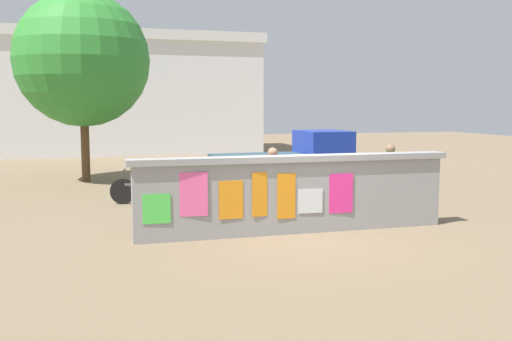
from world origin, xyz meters
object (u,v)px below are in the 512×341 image
motorcycle (182,204)px  person_walking (390,171)px  person_bystander (273,177)px  tree_roadside (82,60)px  auto_rickshaw_truck (288,167)px  bicycle_near (144,190)px

motorcycle → person_walking: 4.95m
person_bystander → tree_roadside: bearing=116.1°
auto_rickshaw_truck → bicycle_near: (-3.73, 0.59, -0.54)m
motorcycle → bicycle_near: bearing=100.6°
tree_roadside → bicycle_near: bearing=-73.5°
auto_rickshaw_truck → tree_roadside: (-5.21, 5.60, 3.11)m
motorcycle → person_bystander: size_ratio=1.17×
motorcycle → bicycle_near: size_ratio=1.12×
person_bystander → tree_roadside: tree_roadside is taller
motorcycle → bicycle_near: 2.97m
person_walking → motorcycle: bearing=-179.0°
person_walking → tree_roadside: 10.91m
person_walking → person_bystander: bearing=-175.0°
tree_roadside → person_walking: bearing=-48.5°
bicycle_near → auto_rickshaw_truck: bearing=-8.9°
bicycle_near → person_bystander: person_bystander is taller
auto_rickshaw_truck → person_walking: (1.74, -2.25, 0.09)m
bicycle_near → person_bystander: 4.03m
bicycle_near → tree_roadside: 6.37m
auto_rickshaw_truck → person_bystander: bearing=-116.1°
auto_rickshaw_truck → tree_roadside: bearing=132.9°
motorcycle → person_walking: bearing=1.0°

